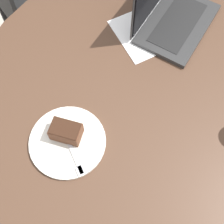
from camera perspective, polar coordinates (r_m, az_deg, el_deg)
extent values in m
plane|color=#B7AD9E|center=(1.79, 4.53, -8.55)|extent=(12.00, 12.00, 0.00)
cylinder|color=#4C3323|center=(1.78, 4.56, -8.46)|extent=(0.57, 0.57, 0.02)
cylinder|color=#4C3323|center=(1.42, 5.64, -4.17)|extent=(0.10, 0.10, 0.73)
cylinder|color=#4C3323|center=(1.08, 7.43, 2.97)|extent=(1.27, 1.27, 0.03)
cube|color=black|center=(1.79, -12.16, 18.98)|extent=(0.57, 0.57, 0.02)
cube|color=black|center=(1.90, -2.79, 13.39)|extent=(0.05, 0.05, 0.44)
cube|color=black|center=(2.06, -18.29, 14.94)|extent=(0.05, 0.05, 0.44)
cube|color=black|center=(1.82, -13.06, 7.70)|extent=(0.05, 0.05, 0.44)
cube|color=white|center=(1.23, 7.79, 14.97)|extent=(0.35, 0.32, 0.00)
cylinder|color=silver|center=(0.99, -8.13, -5.42)|extent=(0.24, 0.24, 0.01)
cube|color=brown|center=(0.97, -8.39, -3.58)|extent=(0.11, 0.09, 0.05)
cube|color=#351E13|center=(0.94, -8.62, -2.95)|extent=(0.10, 0.08, 0.00)
cube|color=silver|center=(0.97, -7.39, -6.75)|extent=(0.07, 0.16, 0.00)
cube|color=silver|center=(0.95, -5.73, -10.56)|extent=(0.03, 0.04, 0.00)
cube|color=#2D2D2D|center=(1.24, 11.86, 15.44)|extent=(0.36, 0.39, 0.02)
cube|color=black|center=(1.24, 11.95, 15.73)|extent=(0.25, 0.29, 0.00)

